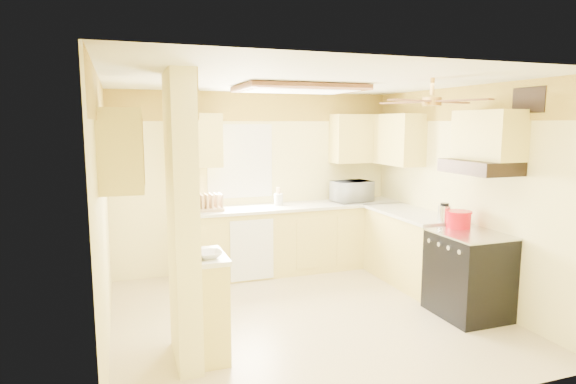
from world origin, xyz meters
name	(u,v)px	position (x,y,z in m)	size (l,w,h in m)	color
floor	(306,316)	(0.00, 0.00, 0.00)	(4.00, 4.00, 0.00)	beige
ceiling	(307,81)	(0.00, 0.00, 2.50)	(4.00, 4.00, 0.00)	white
wall_back	(257,182)	(0.00, 1.90, 1.25)	(4.00, 4.00, 0.00)	#FDEF9A
wall_front	(409,246)	(0.00, -1.90, 1.25)	(4.00, 4.00, 0.00)	#FDEF9A
wall_left	(103,214)	(-2.00, 0.00, 1.25)	(3.80, 3.80, 0.00)	#FDEF9A
wall_right	(463,193)	(2.00, 0.00, 1.25)	(3.80, 3.80, 0.00)	#FDEF9A
wallpaper_border	(257,107)	(0.00, 1.88, 2.30)	(4.00, 0.02, 0.40)	#FDDE4A
partition_column	(182,221)	(-1.35, -0.55, 1.25)	(0.20, 0.70, 2.50)	#FDEF9A
partition_ledge	(210,308)	(-1.13, -0.55, 0.45)	(0.25, 0.55, 0.90)	#EFDB6E
ledge_top	(209,256)	(-1.13, -0.55, 0.92)	(0.28, 0.58, 0.04)	white
lower_cabinets_back	(297,239)	(0.50, 1.60, 0.45)	(3.00, 0.60, 0.90)	#EFDB6E
lower_cabinets_right	(410,249)	(1.70, 0.60, 0.45)	(0.60, 1.40, 0.90)	#EFDB6E
countertop_back	(298,206)	(0.50, 1.59, 0.92)	(3.04, 0.64, 0.04)	white
countertop_right	(411,213)	(1.69, 0.60, 0.92)	(0.64, 1.44, 0.04)	white
dishwasher_panel	(252,250)	(-0.25, 1.29, 0.43)	(0.58, 0.02, 0.80)	white
window	(240,161)	(-0.25, 1.89, 1.55)	(0.92, 0.02, 1.02)	white
upper_cab_back_left	(198,140)	(-0.85, 1.72, 1.85)	(0.60, 0.35, 0.70)	#EFDB6E
upper_cab_back_right	(361,138)	(1.55, 1.72, 1.85)	(0.90, 0.35, 0.70)	#EFDB6E
upper_cab_right	(395,139)	(1.82, 1.25, 1.85)	(0.35, 1.00, 0.70)	#EFDB6E
upper_cab_left_wall	(120,150)	(-1.82, -0.25, 1.85)	(0.35, 0.75, 0.70)	#EFDB6E
upper_cab_over_stove	(488,135)	(1.82, -0.55, 1.95)	(0.35, 0.76, 0.52)	#EFDB6E
stove	(468,274)	(1.67, -0.55, 0.46)	(0.68, 0.77, 0.92)	black
range_hood	(480,167)	(1.74, -0.55, 1.62)	(0.50, 0.76, 0.14)	black
poster_menu	(194,150)	(-1.24, -0.55, 1.85)	(0.02, 0.42, 0.57)	black
poster_nashville	(196,226)	(-1.24, -0.55, 1.20)	(0.02, 0.42, 0.57)	black
ceiling_light_panel	(299,89)	(0.10, 0.50, 2.46)	(1.35, 0.95, 0.06)	brown
ceiling_fan	(432,101)	(1.00, -0.70, 2.29)	(1.15, 1.15, 0.26)	gold
vent_grate	(529,100)	(1.98, -0.90, 2.30)	(0.02, 0.40, 0.25)	black
microwave	(352,191)	(1.35, 1.60, 1.09)	(0.54, 0.37, 0.30)	white
bowl	(209,255)	(-1.15, -0.66, 0.97)	(0.22, 0.22, 0.05)	white
dutch_oven	(459,219)	(1.72, -0.28, 1.01)	(0.29, 0.29, 0.19)	red
kettle	(444,213)	(1.69, -0.07, 1.04)	(0.14, 0.14, 0.22)	silver
dish_rack	(208,205)	(-0.76, 1.57, 1.02)	(0.38, 0.28, 0.22)	tan
utensil_crock	(278,199)	(0.24, 1.67, 1.02)	(0.12, 0.12, 0.25)	white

